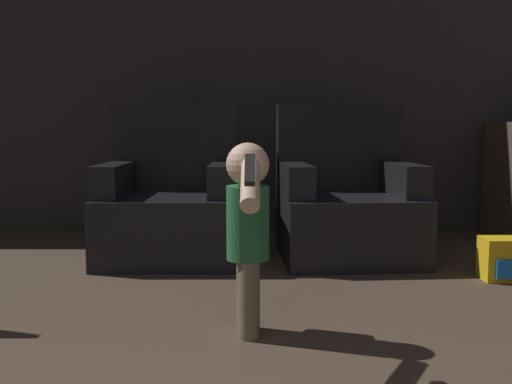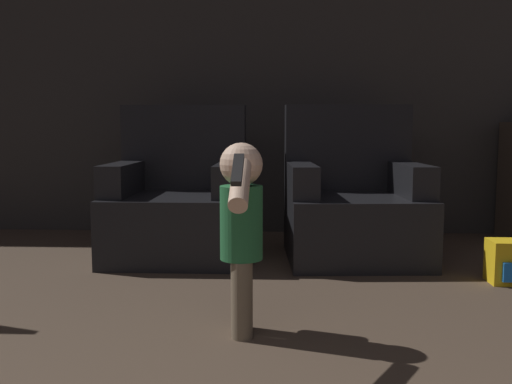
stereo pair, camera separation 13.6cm
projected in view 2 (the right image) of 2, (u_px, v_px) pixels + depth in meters
name	position (u px, v px, depth m)	size (l,w,h in m)	color
wall_back	(231.00, 69.00, 4.52)	(8.40, 0.05, 2.60)	#33302D
armchair_left	(178.00, 205.00, 3.74)	(0.85, 0.83, 1.00)	black
armchair_right	(353.00, 206.00, 3.68)	(0.90, 0.88, 1.00)	black
person_toddler	(241.00, 223.00, 2.28)	(0.17, 0.54, 0.78)	brown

